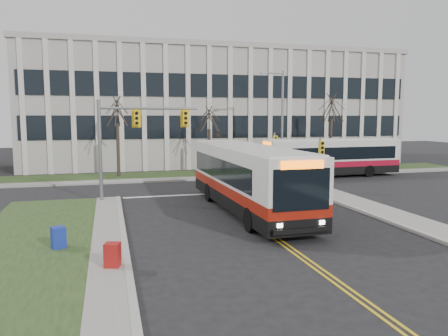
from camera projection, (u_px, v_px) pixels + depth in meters
ground at (253, 222)px, 21.62m from camera, size 120.00×120.00×0.00m
grass_verge at (12, 274)px, 14.26m from camera, size 5.00×26.00×0.12m
sidewalk_west at (107, 266)px, 15.02m from camera, size 1.20×26.00×0.14m
sidewalk_cross at (251, 177)px, 37.48m from camera, size 44.00×1.60×0.14m
building_lawn at (242, 173)px, 40.17m from camera, size 44.00×5.00×0.12m
office_building at (211, 110)px, 50.99m from camera, size 40.00×16.00×12.00m
mast_arm_signal at (128, 132)px, 26.56m from camera, size 6.11×0.38×6.20m
signal_pole_near at (321, 156)px, 29.79m from camera, size 0.34×0.39×3.80m
signal_pole_far at (275, 148)px, 37.95m from camera, size 0.34×0.39×3.80m
streetlight at (281, 117)px, 38.62m from camera, size 2.15×0.25×9.20m
directory_sign at (217, 162)px, 38.92m from camera, size 1.50×0.12×2.00m
tree_left at (117, 113)px, 36.71m from camera, size 1.80×1.80×7.70m
tree_mid at (209, 120)px, 39.03m from camera, size 1.80×1.80×6.82m
tree_right at (332, 109)px, 41.79m from camera, size 1.80×1.80×8.25m
bus_main at (247, 179)px, 23.92m from camera, size 3.17×13.33×3.54m
bus_cross at (331, 158)px, 37.92m from camera, size 12.15×3.02×3.22m
newspaper_box_blue at (58, 239)px, 16.90m from camera, size 0.62×0.59×0.95m
newspaper_box_red at (112, 257)px, 14.75m from camera, size 0.60×0.57×0.95m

